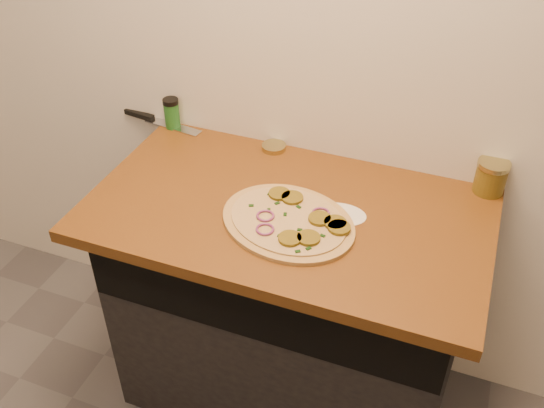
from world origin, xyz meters
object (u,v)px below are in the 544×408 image
at_px(pizza, 290,221).
at_px(salsa_jar, 491,177).
at_px(spice_shaker, 172,113).
at_px(chefs_knife, 155,120).

bearing_deg(pizza, salsa_jar, 35.64).
distance_m(pizza, spice_shaker, 0.69).
height_order(pizza, chefs_knife, pizza).
xyz_separation_m(pizza, chefs_knife, (-0.66, 0.38, -0.00)).
relative_size(pizza, chefs_knife, 1.52).
bearing_deg(pizza, chefs_knife, 149.94).
bearing_deg(spice_shaker, salsa_jar, -0.00).
relative_size(pizza, spice_shaker, 4.52).
bearing_deg(chefs_knife, spice_shaker, -8.26).
distance_m(pizza, salsa_jar, 0.64).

